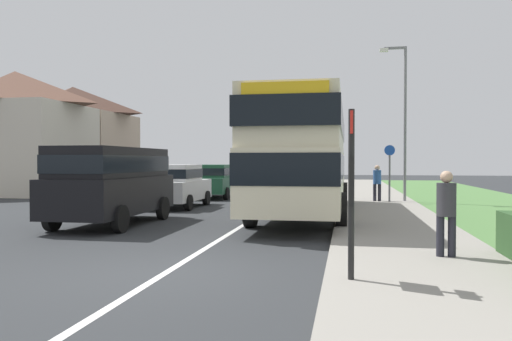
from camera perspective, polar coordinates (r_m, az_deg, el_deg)
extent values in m
plane|color=#2D3033|center=(8.74, -9.92, -11.14)|extent=(120.00, 120.00, 0.00)
cube|color=silver|center=(16.39, -0.20, -5.38)|extent=(0.14, 60.00, 0.01)
cube|color=gray|center=(14.18, 15.30, -6.20)|extent=(3.20, 68.00, 0.12)
cube|color=beige|center=(17.02, 5.47, -0.68)|extent=(2.50, 11.07, 1.65)
cube|color=beige|center=(17.05, 5.48, 4.70)|extent=(2.45, 10.85, 1.55)
cube|color=black|center=(17.01, 5.47, 0.43)|extent=(2.53, 11.13, 0.76)
cube|color=black|center=(17.05, 5.48, 4.96)|extent=(2.53, 11.13, 0.72)
cube|color=gold|center=(11.66, 3.22, 8.83)|extent=(2.00, 0.08, 0.44)
cylinder|color=black|center=(20.60, 2.79, -2.67)|extent=(0.30, 1.00, 1.00)
cylinder|color=black|center=(20.43, 9.76, -2.72)|extent=(0.30, 1.00, 1.00)
cylinder|color=black|center=(14.22, -0.61, -4.36)|extent=(0.30, 1.00, 1.00)
cylinder|color=black|center=(13.97, 9.55, -4.47)|extent=(0.30, 1.00, 1.00)
cube|color=black|center=(15.28, -15.77, -2.62)|extent=(1.95, 4.91, 1.03)
cube|color=black|center=(15.25, -15.79, 0.89)|extent=(1.72, 4.52, 0.84)
cube|color=black|center=(15.25, -15.79, 0.73)|extent=(1.75, 4.56, 0.47)
cylinder|color=black|center=(17.10, -16.40, -3.95)|extent=(0.20, 0.72, 0.72)
cylinder|color=black|center=(16.34, -10.39, -4.16)|extent=(0.20, 0.72, 0.72)
cylinder|color=black|center=(14.46, -21.84, -4.90)|extent=(0.20, 0.72, 0.72)
cylinder|color=black|center=(13.55, -14.95, -5.26)|extent=(0.20, 0.72, 0.72)
cube|color=silver|center=(20.45, -8.83, -2.19)|extent=(1.76, 3.92, 0.77)
cube|color=silver|center=(20.24, -9.01, -0.24)|extent=(1.55, 2.16, 0.63)
cube|color=black|center=(20.24, -9.01, -0.33)|extent=(1.58, 2.18, 0.35)
cylinder|color=black|center=(21.91, -9.92, -2.99)|extent=(0.20, 0.60, 0.60)
cylinder|color=black|center=(21.38, -5.57, -3.08)|extent=(0.20, 0.60, 0.60)
cylinder|color=black|center=(19.65, -12.36, -3.46)|extent=(0.20, 0.60, 0.60)
cylinder|color=black|center=(19.06, -7.57, -3.59)|extent=(0.20, 0.60, 0.60)
cube|color=#19472D|center=(25.53, -4.61, -1.56)|extent=(1.84, 4.24, 0.75)
cube|color=#19472D|center=(25.30, -4.74, -0.04)|extent=(1.62, 2.33, 0.61)
cube|color=black|center=(25.30, -4.74, -0.11)|extent=(1.65, 2.36, 0.34)
cylinder|color=black|center=(27.06, -5.74, -2.20)|extent=(0.20, 0.60, 0.60)
cylinder|color=black|center=(26.62, -2.01, -2.25)|extent=(0.20, 0.60, 0.60)
cylinder|color=black|center=(24.54, -7.43, -2.54)|extent=(0.20, 0.60, 0.60)
cylinder|color=black|center=(24.06, -3.34, -2.61)|extent=(0.20, 0.60, 0.60)
cylinder|color=#23232D|center=(9.86, 19.92, -7.28)|extent=(0.14, 0.14, 0.85)
cylinder|color=#23232D|center=(9.90, 21.07, -7.26)|extent=(0.14, 0.14, 0.85)
cylinder|color=#333338|center=(9.80, 20.53, -3.07)|extent=(0.34, 0.34, 0.60)
sphere|color=tan|center=(9.78, 20.54, -0.67)|extent=(0.22, 0.22, 0.22)
cylinder|color=#23232D|center=(22.55, 13.14, -2.57)|extent=(0.14, 0.14, 0.85)
cylinder|color=#23232D|center=(22.56, 13.65, -2.57)|extent=(0.14, 0.14, 0.85)
cylinder|color=#2D599E|center=(22.52, 13.41, -0.72)|extent=(0.34, 0.34, 0.60)
sphere|color=tan|center=(22.51, 13.41, 0.32)|extent=(0.22, 0.22, 0.22)
cylinder|color=black|center=(7.54, 10.61, -3.10)|extent=(0.09, 0.09, 2.60)
cube|color=red|center=(7.54, 10.64, 5.26)|extent=(0.04, 0.44, 0.32)
cube|color=black|center=(7.55, 10.62, -1.20)|extent=(0.06, 0.52, 0.68)
cylinder|color=slate|center=(22.32, 14.72, -1.00)|extent=(0.08, 0.08, 2.10)
cylinder|color=blue|center=(22.31, 14.73, 2.21)|extent=(0.44, 0.03, 0.44)
cylinder|color=slate|center=(22.91, 16.35, 4.88)|extent=(0.12, 0.12, 6.76)
cube|color=slate|center=(23.33, 15.26, 13.08)|extent=(0.90, 0.10, 0.10)
cube|color=silver|center=(23.28, 14.13, 12.94)|extent=(0.36, 0.20, 0.14)
cube|color=beige|center=(31.24, -25.32, 2.13)|extent=(7.05, 5.90, 4.95)
pyramid|color=brown|center=(31.49, -25.37, 8.34)|extent=(7.05, 5.90, 1.86)
cube|color=#C1A88E|center=(36.30, -19.78, 2.01)|extent=(7.05, 5.90, 4.95)
pyramid|color=#4C3328|center=(36.52, -19.82, 7.36)|extent=(7.05, 5.90, 1.86)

